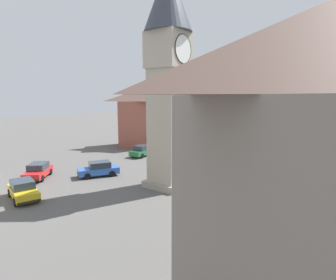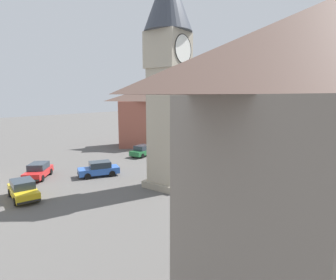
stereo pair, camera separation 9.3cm
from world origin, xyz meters
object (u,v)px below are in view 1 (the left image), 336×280
car_white_side (23,190)px  clock_tower (168,61)px  tree (293,135)px  pedestrian (206,212)px  lamp_post (195,138)px  car_red_corner (292,219)px  car_blue_kerb (38,171)px  car_silver_kerb (143,151)px  building_corner_back (148,116)px  car_black_far (99,169)px

car_white_side → clock_tower: bearing=-37.8°
tree → pedestrian: bearing=169.6°
tree → lamp_post: (3.04, 12.16, -1.75)m
car_red_corner → car_blue_kerb: bearing=98.2°
car_blue_kerb → car_white_side: 5.97m
clock_tower → tree: bearing=-53.0°
car_silver_kerb → pedestrian: pedestrian is taller
car_blue_kerb → building_corner_back: size_ratio=0.38×
lamp_post → car_black_far: bearing=158.2°
clock_tower → car_red_corner: clock_tower is taller
tree → clock_tower: bearing=127.0°
pedestrian → car_blue_kerb: bearing=92.1°
tree → car_red_corner: bearing=-166.2°
clock_tower → car_white_side: (-9.62, 7.47, -10.53)m
clock_tower → lamp_post: bearing=17.7°
car_silver_kerb → car_red_corner: 24.52m
car_red_corner → car_black_far: (0.77, 19.04, 0.00)m
car_blue_kerb → car_black_far: 6.03m
clock_tower → car_blue_kerb: (-5.84, 12.09, -10.53)m
clock_tower → car_black_far: (-1.68, 7.73, -10.53)m
car_red_corner → lamp_post: bearing=49.6°
building_corner_back → car_white_side: bearing=-162.0°
car_blue_kerb → tree: size_ratio=0.60×
pedestrian → car_red_corner: bearing=-58.8°
car_blue_kerb → tree: 24.94m
car_silver_kerb → pedestrian: (-13.59, -17.50, 0.25)m
car_silver_kerb → building_corner_back: 9.41m
clock_tower → car_red_corner: bearing=-102.2°
pedestrian → tree: (11.96, -2.19, 3.78)m
car_white_side → pedestrian: size_ratio=2.62×
building_corner_back → lamp_post: building_corner_back is taller
car_silver_kerb → car_black_far: size_ratio=0.96×
car_red_corner → car_white_side: 20.10m
pedestrian → clock_tower: bearing=53.0°
car_black_far → car_red_corner: bearing=-92.3°
lamp_post → car_blue_kerb: bearing=150.3°
tree → building_corner_back: bearing=71.0°
clock_tower → lamp_post: 13.22m
car_silver_kerb → lamp_post: lamp_post is taller
car_white_side → pedestrian: (4.46, -14.31, 0.25)m
clock_tower → lamp_post: clock_tower is taller
tree → building_corner_back: (8.48, 24.60, 0.16)m
car_blue_kerb → lamp_post: (15.69, -8.95, 2.28)m
car_silver_kerb → pedestrian: 22.16m
clock_tower → pedestrian: 13.38m
car_silver_kerb → car_red_corner: (-10.88, -21.97, 0.00)m
car_blue_kerb → building_corner_back: (21.12, 3.48, 4.18)m
car_blue_kerb → car_silver_kerb: bearing=-5.7°
car_white_side → building_corner_back: size_ratio=0.40×
car_blue_kerb → car_silver_kerb: (14.27, -1.43, 0.00)m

